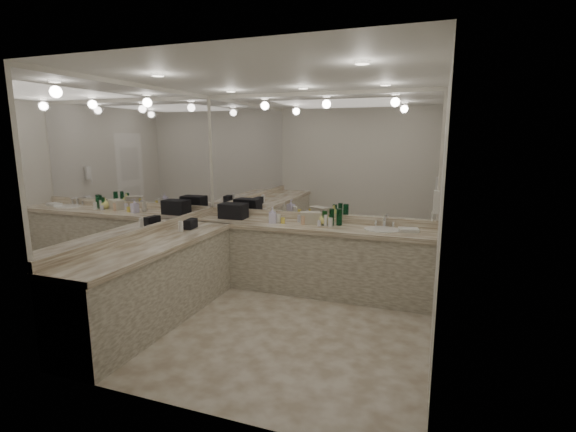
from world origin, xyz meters
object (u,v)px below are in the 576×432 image
at_px(soap_bottle_a, 273,213).
at_px(wall_phone, 436,202).
at_px(soap_bottle_b, 272,215).
at_px(cream_cosmetic_case, 311,218).
at_px(sink, 382,230).
at_px(soap_bottle_c, 325,218).
at_px(black_toiletry_bag, 233,211).
at_px(hand_towel, 409,230).

bearing_deg(soap_bottle_a, wall_phone, -15.49).
bearing_deg(wall_phone, soap_bottle_b, 168.25).
distance_m(cream_cosmetic_case, soap_bottle_a, 0.53).
distance_m(sink, soap_bottle_b, 1.43).
height_order(soap_bottle_b, soap_bottle_c, soap_bottle_b).
bearing_deg(cream_cosmetic_case, soap_bottle_b, 173.96).
bearing_deg(cream_cosmetic_case, sink, -29.01).
distance_m(black_toiletry_bag, soap_bottle_a, 0.59).
distance_m(cream_cosmetic_case, soap_bottle_c, 0.21).
xyz_separation_m(hand_towel, soap_bottle_a, (-1.78, 0.06, 0.08)).
relative_size(wall_phone, hand_towel, 1.04).
distance_m(wall_phone, soap_bottle_a, 2.19).
height_order(hand_towel, soap_bottle_a, soap_bottle_a).
distance_m(soap_bottle_a, soap_bottle_b, 0.16).
distance_m(cream_cosmetic_case, hand_towel, 1.26).
bearing_deg(soap_bottle_a, sink, -2.96).
height_order(black_toiletry_bag, hand_towel, black_toiletry_bag).
relative_size(black_toiletry_bag, soap_bottle_a, 1.88).
xyz_separation_m(sink, soap_bottle_c, (-0.74, 0.04, 0.10)).
height_order(black_toiletry_bag, soap_bottle_a, black_toiletry_bag).
bearing_deg(soap_bottle_b, soap_bottle_a, 108.30).
height_order(wall_phone, soap_bottle_c, wall_phone).
distance_m(hand_towel, soap_bottle_b, 1.74).
xyz_separation_m(sink, soap_bottle_b, (-1.42, -0.08, 0.11)).
bearing_deg(black_toiletry_bag, sink, -1.41).
bearing_deg(black_toiletry_bag, soap_bottle_b, -11.33).
bearing_deg(cream_cosmetic_case, black_toiletry_bag, 157.24).
relative_size(wall_phone, soap_bottle_a, 1.21).
relative_size(hand_towel, soap_bottle_b, 1.09).
height_order(wall_phone, black_toiletry_bag, wall_phone).
distance_m(wall_phone, black_toiletry_bag, 2.75).
bearing_deg(wall_phone, sink, 140.43).
bearing_deg(soap_bottle_b, soap_bottle_c, 9.94).
xyz_separation_m(soap_bottle_a, soap_bottle_c, (0.73, -0.03, -0.01)).
bearing_deg(soap_bottle_b, cream_cosmetic_case, 18.17).
bearing_deg(soap_bottle_b, sink, 3.14).
distance_m(sink, soap_bottle_a, 1.48).
xyz_separation_m(sink, wall_phone, (0.61, -0.50, 0.46)).
relative_size(sink, soap_bottle_a, 2.22).
bearing_deg(sink, soap_bottle_a, 177.04).
bearing_deg(black_toiletry_bag, hand_towel, -0.80).
relative_size(sink, black_toiletry_bag, 1.18).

